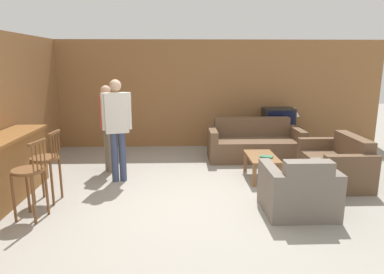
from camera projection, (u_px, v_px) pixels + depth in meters
The scene contains 15 objects.
ground_plane at pixel (199, 204), 5.14m from camera, with size 24.00×24.00×0.00m, color gray.
wall_back at pixel (192, 94), 8.39m from camera, with size 9.40×0.08×2.60m.
wall_left at pixel (11, 107), 6.03m from camera, with size 0.08×8.62×2.60m.
bar_chair_near at pixel (30, 176), 4.55m from camera, with size 0.50×0.50×1.09m.
bar_chair_mid at pixel (46, 163), 5.12m from camera, with size 0.45×0.45×1.09m.
couch_far at pixel (254, 145), 7.50m from camera, with size 2.00×0.93×0.86m.
armchair_near at pixel (299, 191), 4.80m from camera, with size 0.95×0.89×0.84m.
loveseat_right at pixel (336, 165), 6.03m from camera, with size 0.86×1.39×0.83m.
coffee_table at pixel (262, 160), 6.19m from camera, with size 0.51×0.90×0.43m.
tv_unit at pixel (277, 138), 8.31m from camera, with size 1.06×0.53×0.54m.
tv at pixel (278, 118), 8.19m from camera, with size 0.72×0.51×0.46m.
book_on_table at pixel (267, 157), 6.06m from camera, with size 0.26×0.21×0.03m.
table_lamp at pixel (294, 112), 8.18m from camera, with size 0.27×0.27×0.48m.
person_by_window at pixel (107, 123), 6.48m from camera, with size 0.34×0.44×1.66m.
person_by_counter at pixel (117, 124), 5.91m from camera, with size 0.50×0.25×1.80m.
Camera 1 is at (-0.27, -4.79, 2.10)m, focal length 32.00 mm.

